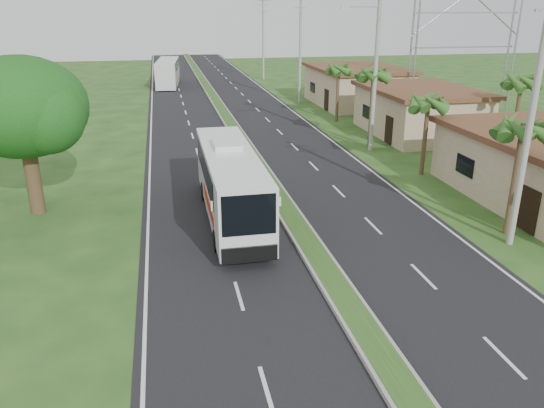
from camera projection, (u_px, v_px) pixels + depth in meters
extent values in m
plane|color=#204519|center=(334.00, 286.00, 19.25)|extent=(180.00, 180.00, 0.00)
cube|color=black|center=(247.00, 149.00, 37.59)|extent=(14.00, 160.00, 0.02)
cube|color=gray|center=(247.00, 148.00, 37.56)|extent=(1.20, 160.00, 0.17)
cube|color=#204519|center=(247.00, 147.00, 37.52)|extent=(0.95, 160.00, 0.02)
cube|color=silver|center=(150.00, 155.00, 36.31)|extent=(0.12, 160.00, 0.01)
cube|color=silver|center=(337.00, 145.00, 38.87)|extent=(0.12, 160.00, 0.01)
cube|color=tan|center=(419.00, 113.00, 41.50)|extent=(7.00, 10.00, 3.35)
cube|color=brown|center=(421.00, 90.00, 40.86)|extent=(7.60, 10.60, 0.32)
cube|color=tan|center=(356.00, 87.00, 54.32)|extent=(8.00, 11.00, 3.50)
cube|color=brown|center=(357.00, 68.00, 53.65)|extent=(8.60, 11.60, 0.32)
cylinder|color=#473321|center=(514.00, 180.00, 22.84)|extent=(0.26, 0.26, 5.00)
cylinder|color=#473321|center=(425.00, 137.00, 31.24)|extent=(0.26, 0.26, 4.60)
cylinder|color=#473321|center=(371.00, 110.00, 37.40)|extent=(0.26, 0.26, 5.40)
cylinder|color=#473321|center=(338.00, 94.00, 45.86)|extent=(0.26, 0.26, 4.80)
cylinder|color=#473321|center=(516.00, 117.00, 35.43)|extent=(0.26, 0.26, 5.20)
cylinder|color=#473321|center=(33.00, 174.00, 25.43)|extent=(0.70, 0.70, 4.00)
ellipsoid|color=#184A13|center=(21.00, 107.00, 24.31)|extent=(6.00, 6.00, 4.68)
sphere|color=#184A13|center=(46.00, 117.00, 23.73)|extent=(3.40, 3.40, 3.40)
cylinder|color=gray|center=(531.00, 116.00, 20.77)|extent=(0.28, 0.28, 11.00)
cylinder|color=gray|center=(376.00, 63.00, 35.27)|extent=(0.28, 0.28, 12.00)
cube|color=gray|center=(362.00, 7.00, 33.82)|extent=(2.40, 0.10, 0.10)
cylinder|color=gray|center=(300.00, 49.00, 53.79)|extent=(0.28, 0.28, 11.00)
cube|color=gray|center=(301.00, 8.00, 52.43)|extent=(1.20, 0.10, 0.10)
cylinder|color=gray|center=(263.00, 40.00, 72.22)|extent=(0.28, 0.28, 10.50)
cube|color=gray|center=(263.00, 5.00, 70.66)|extent=(1.60, 0.12, 0.12)
cube|color=gray|center=(263.00, 11.00, 70.94)|extent=(1.20, 0.10, 0.10)
cylinder|color=gray|center=(416.00, 48.00, 47.44)|extent=(0.18, 0.18, 12.00)
cylinder|color=gray|center=(515.00, 47.00, 49.34)|extent=(0.18, 0.18, 12.00)
cylinder|color=gray|center=(411.00, 48.00, 48.36)|extent=(0.18, 0.18, 12.00)
cylinder|color=gray|center=(509.00, 46.00, 50.26)|extent=(0.18, 0.18, 12.00)
cube|color=gray|center=(464.00, 47.00, 48.85)|extent=(10.00, 0.14, 0.14)
cube|color=gray|center=(468.00, 13.00, 47.80)|extent=(10.00, 0.14, 0.14)
cube|color=white|center=(230.00, 182.00, 24.71)|extent=(2.32, 10.94, 2.87)
cube|color=black|center=(229.00, 166.00, 25.00)|extent=(2.36, 8.76, 1.15)
cube|color=black|center=(249.00, 215.00, 19.59)|extent=(2.05, 0.15, 1.61)
cube|color=red|center=(234.00, 201.00, 23.91)|extent=(2.35, 4.75, 0.50)
cube|color=yellow|center=(230.00, 196.00, 25.25)|extent=(2.34, 2.74, 0.23)
cube|color=white|center=(227.00, 144.00, 25.17)|extent=(1.28, 2.19, 0.26)
cylinder|color=black|center=(217.00, 241.00, 21.82)|extent=(0.30, 0.95, 0.95)
cylinder|color=black|center=(266.00, 237.00, 22.21)|extent=(0.30, 0.95, 0.95)
cylinder|color=black|center=(204.00, 191.00, 27.68)|extent=(0.30, 0.95, 0.95)
cylinder|color=black|center=(243.00, 189.00, 28.06)|extent=(0.30, 0.95, 0.95)
cube|color=silver|center=(168.00, 72.00, 67.30)|extent=(3.30, 11.10, 3.04)
cube|color=black|center=(168.00, 65.00, 67.42)|extent=(3.11, 8.26, 1.04)
cube|color=orange|center=(168.00, 78.00, 66.62)|extent=(2.87, 5.42, 0.33)
cylinder|color=black|center=(157.00, 87.00, 63.40)|extent=(0.36, 0.93, 0.91)
cylinder|color=black|center=(175.00, 87.00, 63.64)|extent=(0.36, 0.93, 0.91)
cylinder|color=black|center=(163.00, 78.00, 71.37)|extent=(0.36, 0.93, 0.91)
cylinder|color=black|center=(178.00, 78.00, 71.60)|extent=(0.36, 0.93, 0.91)
imported|color=black|center=(249.00, 180.00, 29.21)|extent=(1.90, 0.64, 1.13)
imported|color=maroon|center=(249.00, 166.00, 28.93)|extent=(0.62, 0.43, 1.64)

